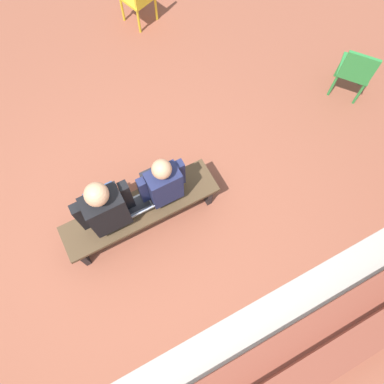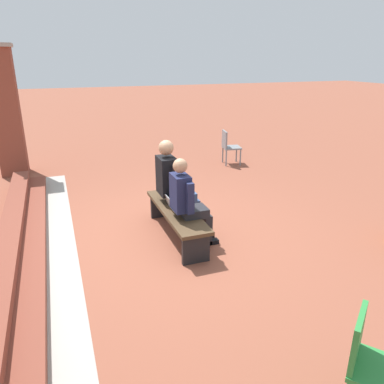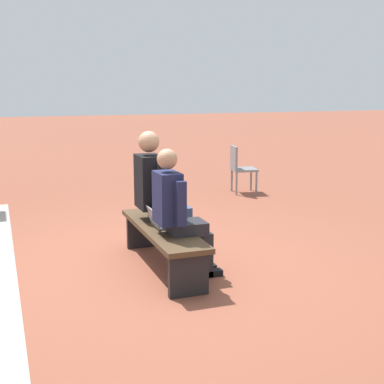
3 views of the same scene
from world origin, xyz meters
name	(u,v)px [view 1 (image 1 of 3)]	position (x,y,z in m)	size (l,w,h in m)	color
ground_plane	(138,237)	(0.00, 0.00, 0.00)	(60.00, 60.00, 0.00)	brown
concrete_strip	(210,350)	(-0.15, 1.50, 0.00)	(7.61, 0.40, 0.01)	#A8A399
bench	(141,211)	(-0.15, -0.15, 0.35)	(1.80, 0.44, 0.45)	#4C3823
person_student	(161,182)	(-0.46, -0.21, 0.70)	(0.51, 0.65, 1.29)	#232328
person_adult	(105,206)	(0.17, -0.22, 0.75)	(0.58, 0.74, 1.41)	#384C75
laptop	(138,208)	(-0.13, -0.13, 0.50)	(0.32, 0.29, 0.21)	#9EA0A5
plastic_chair_near_bench_right	(356,70)	(-3.44, -0.55, 0.48)	(0.59, 0.59, 0.84)	#2D893D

